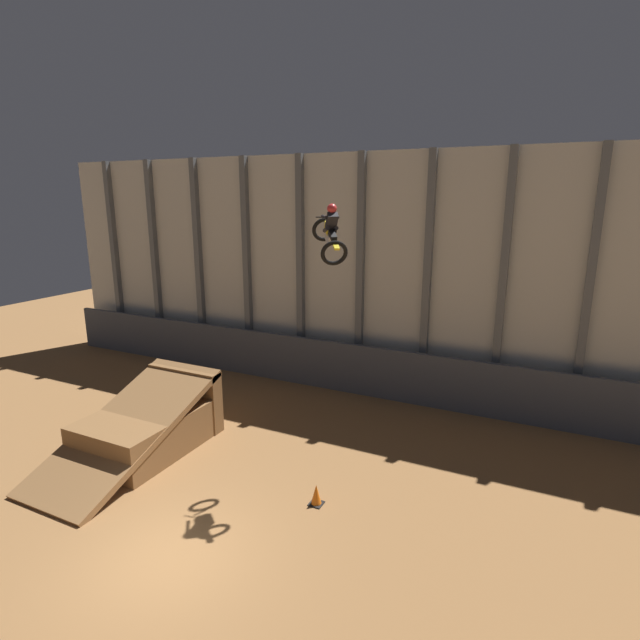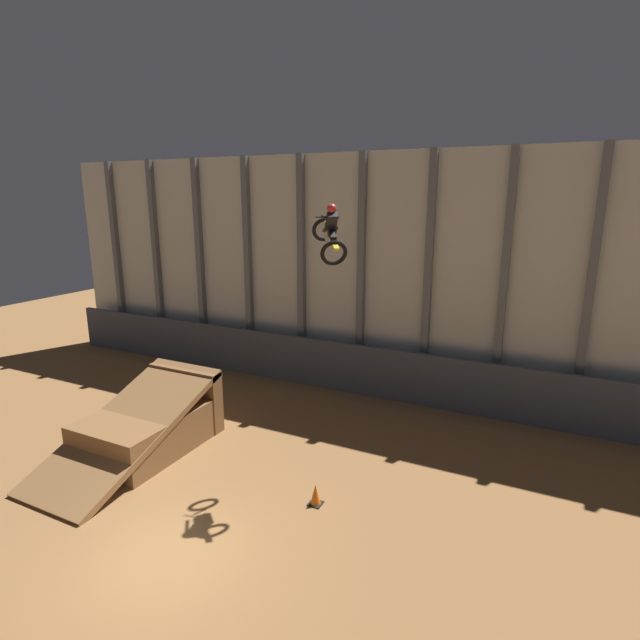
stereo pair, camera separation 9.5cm
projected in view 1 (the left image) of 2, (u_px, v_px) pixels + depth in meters
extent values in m
plane|color=olive|center=(170.00, 557.00, 11.39)|extent=(60.00, 60.00, 0.00)
cube|color=beige|center=(362.00, 275.00, 20.56)|extent=(32.00, 0.12, 9.71)
cube|color=slate|center=(115.00, 258.00, 26.23)|extent=(0.28, 0.28, 9.71)
cube|color=slate|center=(155.00, 261.00, 25.06)|extent=(0.28, 0.28, 9.71)
cube|color=slate|center=(199.00, 264.00, 23.89)|extent=(0.28, 0.28, 9.71)
cube|color=slate|center=(247.00, 267.00, 22.72)|extent=(0.28, 0.28, 9.71)
cube|color=slate|center=(300.00, 271.00, 21.55)|extent=(0.28, 0.28, 9.71)
cube|color=slate|center=(360.00, 275.00, 20.38)|extent=(0.28, 0.28, 9.71)
cube|color=slate|center=(427.00, 280.00, 19.21)|extent=(0.28, 0.28, 9.71)
cube|color=slate|center=(502.00, 286.00, 18.04)|extent=(0.28, 0.28, 9.71)
cube|color=slate|center=(589.00, 292.00, 16.87)|extent=(0.28, 0.28, 9.71)
cube|color=#474C56|center=(352.00, 369.00, 20.70)|extent=(31.36, 0.20, 2.10)
cube|color=brown|center=(149.00, 429.00, 16.21)|extent=(2.79, 4.16, 1.29)
cube|color=brown|center=(186.00, 397.00, 17.70)|extent=(2.85, 0.50, 2.15)
cube|color=olive|center=(126.00, 428.00, 15.33)|extent=(2.85, 6.01, 2.34)
torus|color=black|center=(325.00, 230.00, 14.26)|extent=(0.81, 0.74, 0.72)
torus|color=black|center=(334.00, 253.00, 13.15)|extent=(0.81, 0.74, 0.72)
cube|color=#B7B7BC|center=(330.00, 238.00, 13.59)|extent=(0.49, 0.58, 0.46)
cube|color=yellow|center=(329.00, 228.00, 13.61)|extent=(0.46, 0.52, 0.39)
cube|color=black|center=(332.00, 234.00, 13.28)|extent=(0.46, 0.55, 0.32)
cube|color=yellow|center=(336.00, 246.00, 12.92)|extent=(0.32, 0.37, 0.19)
cylinder|color=#B7B7BC|center=(326.00, 225.00, 13.98)|extent=(0.08, 0.08, 0.55)
cylinder|color=black|center=(327.00, 217.00, 13.80)|extent=(0.65, 0.20, 0.04)
cube|color=black|center=(332.00, 221.00, 13.28)|extent=(0.50, 0.54, 0.50)
sphere|color=red|center=(332.00, 209.00, 13.17)|extent=(0.41, 0.43, 0.34)
cylinder|color=black|center=(326.00, 229.00, 13.46)|extent=(0.35, 0.41, 0.20)
cylinder|color=black|center=(335.00, 229.00, 13.50)|extent=(0.35, 0.41, 0.20)
cylinder|color=black|center=(324.00, 217.00, 13.43)|extent=(0.38, 0.47, 0.10)
cylinder|color=black|center=(336.00, 217.00, 13.49)|extent=(0.38, 0.47, 0.10)
cube|color=black|center=(316.00, 504.00, 13.34)|extent=(0.36, 0.36, 0.03)
cone|color=orange|center=(316.00, 494.00, 13.27)|extent=(0.28, 0.28, 0.55)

